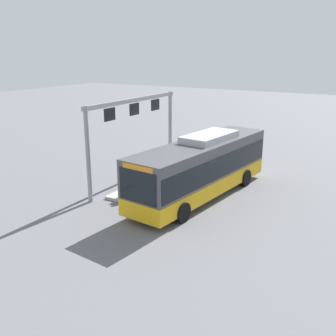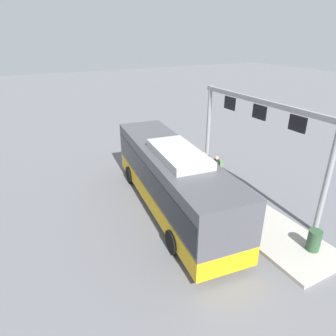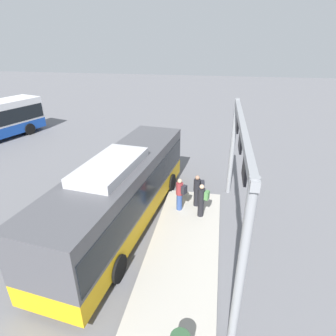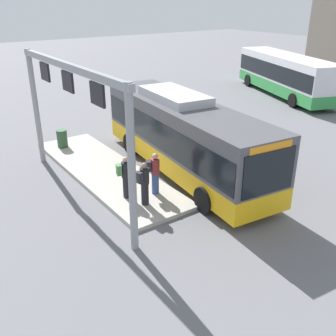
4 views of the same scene
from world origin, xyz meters
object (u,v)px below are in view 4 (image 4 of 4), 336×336
(person_boarding, at_px, (144,183))
(bus_main, at_px, (183,133))
(bus_background_left, at_px, (285,73))
(person_waiting_mid, at_px, (125,176))
(person_waiting_near, at_px, (154,172))
(trash_bin, at_px, (62,138))

(person_boarding, bearing_deg, bus_main, 22.14)
(bus_main, distance_m, bus_background_left, 16.93)
(bus_main, xyz_separation_m, person_waiting_mid, (0.99, -3.47, -0.76))
(bus_main, relative_size, person_boarding, 6.52)
(person_waiting_near, distance_m, person_waiting_mid, 1.13)
(bus_background_left, height_order, person_boarding, bus_background_left)
(person_waiting_near, relative_size, trash_bin, 1.86)
(person_boarding, height_order, trash_bin, person_boarding)
(person_waiting_mid, bearing_deg, bus_background_left, 39.78)
(bus_main, bearing_deg, person_waiting_near, -54.23)
(person_waiting_near, bearing_deg, trash_bin, 123.79)
(person_boarding, relative_size, person_waiting_near, 1.00)
(bus_main, distance_m, person_waiting_mid, 3.68)
(trash_bin, bearing_deg, person_waiting_near, 8.37)
(person_waiting_mid, bearing_deg, trash_bin, 106.37)
(bus_main, xyz_separation_m, person_boarding, (1.88, -3.19, -0.76))
(person_waiting_near, relative_size, person_waiting_mid, 1.00)
(bus_background_left, relative_size, trash_bin, 12.81)
(person_waiting_near, bearing_deg, person_boarding, -121.15)
(person_waiting_near, height_order, person_waiting_mid, same)
(bus_background_left, xyz_separation_m, person_waiting_near, (8.39, -17.79, -0.73))
(bus_background_left, height_order, trash_bin, bus_background_left)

